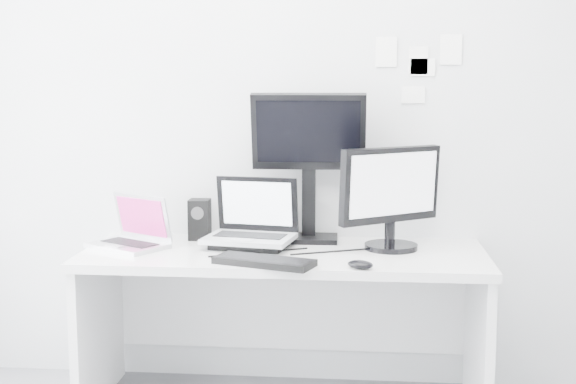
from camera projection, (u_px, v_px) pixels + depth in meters
The scene contains 14 objects.
back_wall at pixel (291, 109), 3.77m from camera, with size 3.60×3.60×0.00m, color silver.
desk at pixel (284, 329), 3.56m from camera, with size 1.80×0.70×0.73m, color silver.
macbook at pixel (127, 221), 3.56m from camera, with size 0.33×0.25×0.25m, color silver.
speaker at pixel (200, 219), 3.75m from camera, with size 0.10×0.10×0.19m, color black.
dell_laptop at pixel (249, 213), 3.55m from camera, with size 0.39×0.30×0.32m, color #ACAEB3.
rear_monitor at pixel (309, 166), 3.68m from camera, with size 0.53×0.19×0.72m, color black.
samsung_monitor at pixel (392, 197), 3.52m from camera, with size 0.52×0.24×0.48m, color black.
keyboard at pixel (264, 262), 3.25m from camera, with size 0.42×0.15×0.03m, color black.
mouse at pixel (360, 265), 3.18m from camera, with size 0.11×0.07×0.04m, color black.
wall_note_0 at pixel (386, 52), 3.68m from camera, with size 0.10×0.00×0.14m, color white.
wall_note_1 at pixel (418, 60), 3.68m from camera, with size 0.09×0.00×0.13m, color white.
wall_note_2 at pixel (451, 49), 3.65m from camera, with size 0.10×0.00×0.14m, color white.
wall_note_3 at pixel (413, 95), 3.70m from camera, with size 0.11×0.00×0.08m, color white.
wall_note_4 at pixel (423, 67), 3.68m from camera, with size 0.11×0.00×0.08m, color white.
Camera 1 is at (0.34, -2.17, 1.49)m, focal length 48.94 mm.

